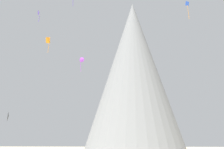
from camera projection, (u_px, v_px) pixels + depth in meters
The scene contains 6 objects.
rock_massif at pixel (131, 78), 137.20m from camera, with size 54.06×54.06×68.98m.
kite_violet_high at pixel (82, 60), 82.54m from camera, with size 1.42×0.70×4.21m.
kite_blue_high at pixel (187, 6), 83.14m from camera, with size 1.19×0.58×5.27m.
kite_black_low at pixel (8, 116), 59.25m from camera, with size 1.15×1.97×2.05m.
kite_indigo_high at pixel (39, 13), 78.70m from camera, with size 1.10×1.39×3.35m.
kite_orange_high at pixel (48, 41), 79.99m from camera, with size 1.12×0.60×4.26m.
Camera 1 is at (3.44, -24.83, 4.16)m, focal length 47.89 mm.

